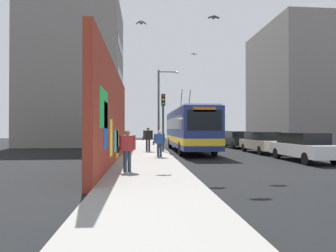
# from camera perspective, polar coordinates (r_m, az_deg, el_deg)

# --- Properties ---
(ground_plane) EXTENTS (80.00, 80.00, 0.00)m
(ground_plane) POSITION_cam_1_polar(r_m,az_deg,el_deg) (19.41, 0.45, -5.89)
(ground_plane) COLOR black
(sidewalk_slab) EXTENTS (48.00, 3.20, 0.15)m
(sidewalk_slab) POSITION_cam_1_polar(r_m,az_deg,el_deg) (19.32, -4.30, -5.69)
(sidewalk_slab) COLOR gray
(sidewalk_slab) RESTS_ON ground_plane
(graffiti_wall) EXTENTS (14.25, 0.32, 4.94)m
(graffiti_wall) POSITION_cam_1_polar(r_m,az_deg,el_deg) (15.44, -10.63, 1.90)
(graffiti_wall) COLOR maroon
(graffiti_wall) RESTS_ON ground_plane
(building_far_left) EXTENTS (9.14, 9.82, 15.29)m
(building_far_left) POSITION_cam_1_polar(r_m,az_deg,el_deg) (33.82, -17.72, 9.41)
(building_far_left) COLOR gray
(building_far_left) RESTS_ON ground_plane
(building_far_right) EXTENTS (12.59, 7.72, 14.47)m
(building_far_right) POSITION_cam_1_polar(r_m,az_deg,el_deg) (40.16, 23.25, 7.25)
(building_far_right) COLOR gray
(building_far_right) RESTS_ON ground_plane
(city_bus) EXTENTS (12.11, 2.50, 5.10)m
(city_bus) POSITION_cam_1_polar(r_m,az_deg,el_deg) (23.19, 4.03, -0.46)
(city_bus) COLOR navy
(city_bus) RESTS_ON ground_plane
(parked_car_white) EXTENTS (4.84, 1.73, 1.58)m
(parked_car_white) POSITION_cam_1_polar(r_m,az_deg,el_deg) (17.77, 24.87, -3.62)
(parked_car_white) COLOR white
(parked_car_white) RESTS_ON ground_plane
(parked_car_champagne) EXTENTS (4.89, 1.83, 1.58)m
(parked_car_champagne) POSITION_cam_1_polar(r_m,az_deg,el_deg) (22.75, 17.89, -2.97)
(parked_car_champagne) COLOR #C6B793
(parked_car_champagne) RESTS_ON ground_plane
(parked_car_black) EXTENTS (4.06, 1.81, 1.58)m
(parked_car_black) POSITION_cam_1_polar(r_m,az_deg,el_deg) (28.14, 13.33, -2.53)
(parked_car_black) COLOR black
(parked_car_black) RESTS_ON ground_plane
(parked_car_red) EXTENTS (4.30, 1.79, 1.58)m
(parked_car_red) POSITION_cam_1_polar(r_m,az_deg,el_deg) (33.46, 10.34, -2.22)
(parked_car_red) COLOR #B21E19
(parked_car_red) RESTS_ON ground_plane
(pedestrian_near_wall) EXTENTS (0.22, 0.73, 1.60)m
(pedestrian_near_wall) POSITION_cam_1_polar(r_m,az_deg,el_deg) (11.41, -8.03, -4.16)
(pedestrian_near_wall) COLOR #2D3F59
(pedestrian_near_wall) RESTS_ON sidewalk_slab
(pedestrian_at_curb) EXTENTS (0.22, 0.71, 1.56)m
(pedestrian_at_curb) POSITION_cam_1_polar(r_m,az_deg,el_deg) (17.19, -1.73, -3.07)
(pedestrian_at_curb) COLOR #2D3F59
(pedestrian_at_curb) RESTS_ON sidewalk_slab
(pedestrian_midblock) EXTENTS (0.24, 0.78, 1.77)m
(pedestrian_midblock) POSITION_cam_1_polar(r_m,az_deg,el_deg) (21.47, -3.96, -2.18)
(pedestrian_midblock) COLOR #1E1E2D
(pedestrian_midblock) RESTS_ON sidewalk_slab
(traffic_light) EXTENTS (0.49, 0.28, 4.19)m
(traffic_light) POSITION_cam_1_polar(r_m,az_deg,el_deg) (21.10, -0.95, 2.62)
(traffic_light) COLOR #2D382D
(traffic_light) RESTS_ON sidewalk_slab
(street_lamp) EXTENTS (0.44, 1.87, 6.79)m
(street_lamp) POSITION_cam_1_polar(r_m,az_deg,el_deg) (25.44, -1.38, 4.50)
(street_lamp) COLOR #4C4C51
(street_lamp) RESTS_ON sidewalk_slab
(flying_pigeons) EXTENTS (9.94, 4.77, 2.89)m
(flying_pigeons) POSITION_cam_1_polar(r_m,az_deg,el_deg) (17.59, 2.44, 20.80)
(flying_pigeons) COLOR slate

